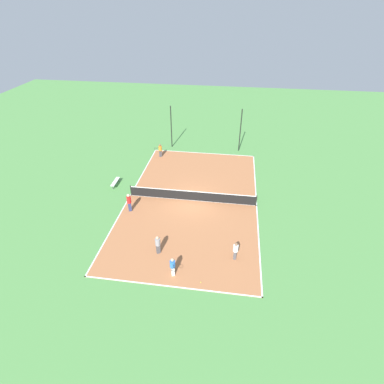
% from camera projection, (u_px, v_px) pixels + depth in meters
% --- Properties ---
extents(ground_plane, '(80.00, 80.00, 0.00)m').
position_uv_depth(ground_plane, '(192.00, 200.00, 26.89)').
color(ground_plane, '#518E47').
extents(court_surface, '(11.56, 19.28, 0.02)m').
position_uv_depth(court_surface, '(192.00, 200.00, 26.89)').
color(court_surface, '#AD6B42').
rests_on(court_surface, ground_plane).
extents(tennis_net, '(11.36, 0.10, 1.02)m').
position_uv_depth(tennis_net, '(192.00, 195.00, 26.59)').
color(tennis_net, black).
rests_on(tennis_net, court_surface).
extents(bench, '(0.36, 1.69, 0.45)m').
position_uv_depth(bench, '(115.00, 182.00, 28.77)').
color(bench, silver).
rests_on(bench, ground_plane).
extents(player_near_white, '(0.40, 0.40, 1.48)m').
position_uv_depth(player_near_white, '(236.00, 250.00, 20.51)').
color(player_near_white, '#4C4C51').
rests_on(player_near_white, court_surface).
extents(player_near_blue, '(0.63, 0.99, 1.50)m').
position_uv_depth(player_near_blue, '(173.00, 266.00, 19.29)').
color(player_near_blue, white).
rests_on(player_near_blue, court_surface).
extents(player_baseline_gray, '(0.50, 0.50, 1.55)m').
position_uv_depth(player_baseline_gray, '(158.00, 244.00, 20.96)').
color(player_baseline_gray, '#4C4C51').
rests_on(player_baseline_gray, court_surface).
extents(player_center_orange, '(0.93, 0.86, 1.53)m').
position_uv_depth(player_center_orange, '(160.00, 150.00, 33.56)').
color(player_center_orange, '#4C4C51').
rests_on(player_center_orange, court_surface).
extents(player_coach_red, '(0.48, 0.48, 1.70)m').
position_uv_depth(player_coach_red, '(129.00, 201.00, 25.05)').
color(player_coach_red, navy).
rests_on(player_coach_red, court_surface).
extents(tennis_ball_left_sideline, '(0.07, 0.07, 0.07)m').
position_uv_depth(tennis_ball_left_sideline, '(201.00, 282.00, 19.20)').
color(tennis_ball_left_sideline, '#CCE033').
rests_on(tennis_ball_left_sideline, court_surface).
extents(tennis_ball_right_alley, '(0.07, 0.07, 0.07)m').
position_uv_depth(tennis_ball_right_alley, '(239.00, 157.00, 33.89)').
color(tennis_ball_right_alley, '#CCE033').
rests_on(tennis_ball_right_alley, court_surface).
extents(fence_post_back_left, '(0.12, 0.12, 4.99)m').
position_uv_depth(fence_post_back_left, '(171.00, 127.00, 34.92)').
color(fence_post_back_left, black).
rests_on(fence_post_back_left, ground_plane).
extents(fence_post_back_right, '(0.12, 0.12, 4.99)m').
position_uv_depth(fence_post_back_right, '(240.00, 131.00, 33.98)').
color(fence_post_back_right, black).
rests_on(fence_post_back_right, ground_plane).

